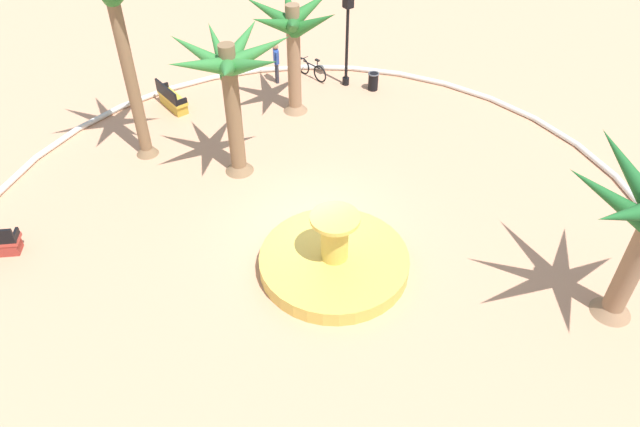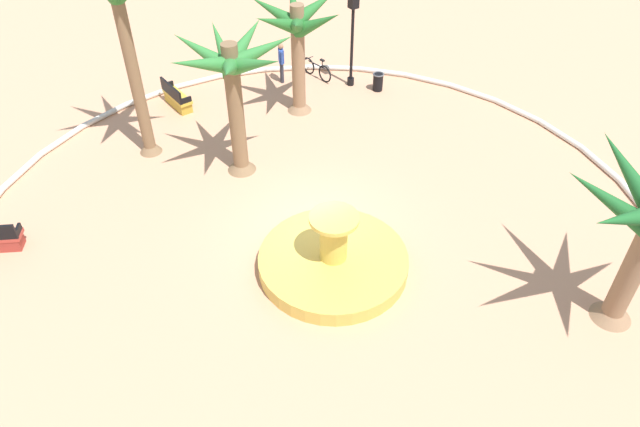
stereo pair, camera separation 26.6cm
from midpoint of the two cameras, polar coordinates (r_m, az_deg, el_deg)
ground_plane at (r=17.67m, az=-0.07°, el=-1.42°), size 80.00×80.00×0.00m
plaza_curb at (r=17.60m, az=-0.07°, el=-1.18°), size 20.51×20.51×0.20m
fountain at (r=16.29m, az=1.75°, el=-4.54°), size 4.11×4.11×1.88m
palm_tree_near_fountain at (r=21.71m, az=-1.88°, el=16.98°), size 3.80×3.58×4.38m
palm_tree_by_curb at (r=18.29m, az=-7.96°, el=13.01°), size 3.95×3.83×4.73m
palm_tree_mid_plaza at (r=19.21m, az=-18.48°, el=18.82°), size 4.05×3.99×6.78m
bench_west at (r=23.80m, az=-13.26°, el=10.69°), size 0.56×1.62×1.00m
lamppost at (r=23.95m, az=3.46°, el=16.94°), size 0.32×0.32×3.79m
trash_bin at (r=24.44m, az=5.91°, el=12.51°), size 0.46×0.46×0.73m
bicycle_red_frame at (r=25.23m, az=-0.02°, el=13.68°), size 0.44×1.71×0.94m
person_cyclist_helmet at (r=24.74m, az=-3.42°, el=14.44°), size 0.32×0.49×1.65m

